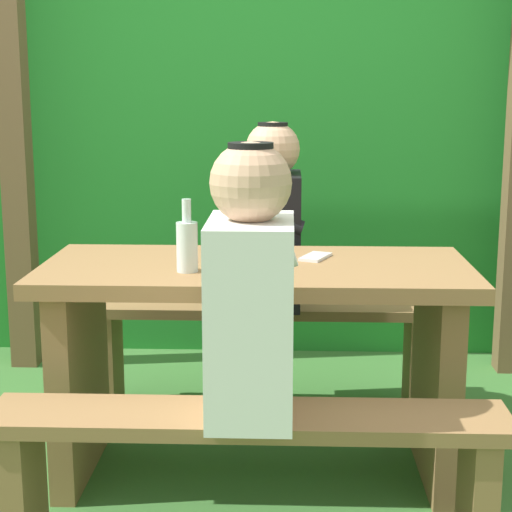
{
  "coord_description": "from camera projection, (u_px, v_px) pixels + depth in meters",
  "views": [
    {
      "loc": [
        0.1,
        -2.68,
        1.31
      ],
      "look_at": [
        0.0,
        0.0,
        0.76
      ],
      "focal_mm": 59.07,
      "sensor_mm": 36.0,
      "label": 1
    }
  ],
  "objects": [
    {
      "name": "pergola_post_left",
      "position": [
        15.0,
        137.0,
        3.8
      ],
      "size": [
        0.12,
        0.12,
        2.15
      ],
      "primitive_type": "cube",
      "color": "brown",
      "rests_on": "ground_plane"
    },
    {
      "name": "drinking_glass",
      "position": [
        253.0,
        253.0,
        2.73
      ],
      "size": [
        0.08,
        0.08,
        0.08
      ],
      "primitive_type": "cylinder",
      "color": "silver",
      "rests_on": "picnic_table"
    },
    {
      "name": "bottle_left",
      "position": [
        187.0,
        244.0,
        2.62
      ],
      "size": [
        0.07,
        0.07,
        0.23
      ],
      "color": "silver",
      "rests_on": "picnic_table"
    },
    {
      "name": "bench_far",
      "position": [
        261.0,
        334.0,
        3.39
      ],
      "size": [
        1.4,
        0.24,
        0.45
      ],
      "color": "olive",
      "rests_on": "ground_plane"
    },
    {
      "name": "person_white_shirt",
      "position": [
        251.0,
        291.0,
        2.18
      ],
      "size": [
        0.25,
        0.35,
        0.72
      ],
      "color": "white",
      "rests_on": "bench_near"
    },
    {
      "name": "cell_phone",
      "position": [
        315.0,
        257.0,
        2.84
      ],
      "size": [
        0.12,
        0.16,
        0.01
      ],
      "primitive_type": "cube",
      "rotation": [
        0.0,
        0.0,
        -0.4
      ],
      "color": "silver",
      "rests_on": "picnic_table"
    },
    {
      "name": "bench_near",
      "position": [
        248.0,
        457.0,
        2.27
      ],
      "size": [
        1.4,
        0.24,
        0.45
      ],
      "color": "olive",
      "rests_on": "ground_plane"
    },
    {
      "name": "picnic_table",
      "position": [
        256.0,
        333.0,
        2.79
      ],
      "size": [
        1.4,
        0.64,
        0.73
      ],
      "color": "olive",
      "rests_on": "ground_plane"
    },
    {
      "name": "ground_plane",
      "position": [
        256.0,
        472.0,
        2.89
      ],
      "size": [
        12.0,
        12.0,
        0.0
      ],
      "primitive_type": "plane",
      "color": "#386B2E"
    },
    {
      "name": "person_black_coat",
      "position": [
        272.0,
        222.0,
        3.29
      ],
      "size": [
        0.25,
        0.35,
        0.72
      ],
      "color": "black",
      "rests_on": "bench_far"
    },
    {
      "name": "hedge_backdrop",
      "position": [
        269.0,
        131.0,
        4.47
      ],
      "size": [
        6.4,
        0.97,
        2.13
      ],
      "primitive_type": "cube",
      "color": "#227E29",
      "rests_on": "ground_plane"
    }
  ]
}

